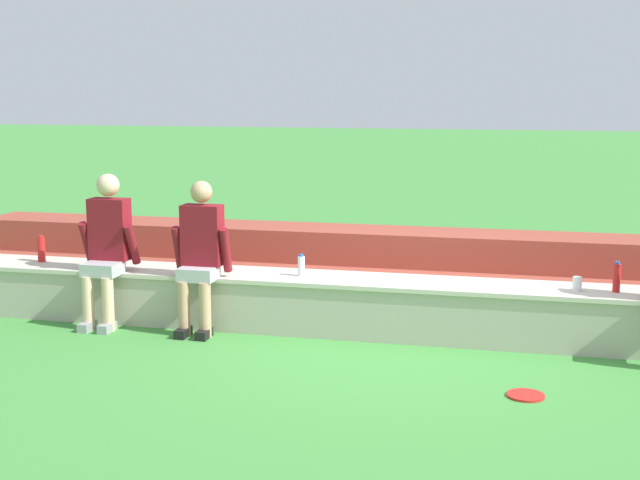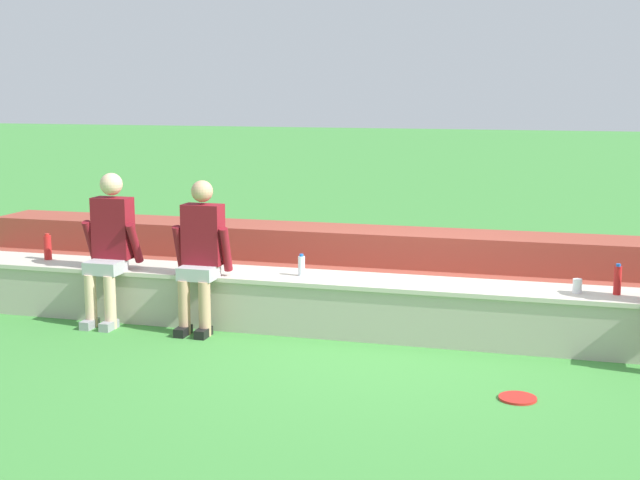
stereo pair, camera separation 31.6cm
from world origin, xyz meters
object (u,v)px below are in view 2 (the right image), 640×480
(person_far_left, at_px, (109,243))
(person_left_of_center, at_px, (201,251))
(frisbee, at_px, (518,398))
(water_bottle_center_gap, at_px, (301,266))
(water_bottle_near_right, at_px, (48,247))
(plastic_cup_left_end, at_px, (577,286))
(water_bottle_mid_right, at_px, (618,280))

(person_far_left, xyz_separation_m, person_left_of_center, (0.96, -0.03, -0.02))
(frisbee, bearing_deg, person_far_left, 163.83)
(person_far_left, bearing_deg, frisbee, -16.17)
(water_bottle_center_gap, xyz_separation_m, water_bottle_near_right, (-2.72, 0.05, 0.03))
(plastic_cup_left_end, distance_m, frisbee, 1.53)
(person_far_left, relative_size, water_bottle_center_gap, 6.99)
(person_left_of_center, height_order, frisbee, person_left_of_center)
(water_bottle_mid_right, bearing_deg, frisbee, -117.36)
(water_bottle_center_gap, bearing_deg, frisbee, -33.88)
(water_bottle_near_right, bearing_deg, water_bottle_mid_right, -0.53)
(person_far_left, relative_size, frisbee, 5.19)
(water_bottle_center_gap, relative_size, water_bottle_near_right, 0.77)
(person_far_left, height_order, plastic_cup_left_end, person_far_left)
(water_bottle_near_right, bearing_deg, frisbee, -16.80)
(water_bottle_mid_right, xyz_separation_m, plastic_cup_left_end, (-0.33, -0.03, -0.06))
(water_bottle_center_gap, height_order, water_bottle_mid_right, water_bottle_mid_right)
(water_bottle_center_gap, bearing_deg, plastic_cup_left_end, -0.66)
(person_left_of_center, height_order, water_bottle_center_gap, person_left_of_center)
(person_left_of_center, xyz_separation_m, water_bottle_center_gap, (0.89, 0.29, -0.14))
(person_far_left, xyz_separation_m, water_bottle_center_gap, (1.84, 0.26, -0.17))
(water_bottle_near_right, relative_size, plastic_cup_left_end, 2.18)
(water_bottle_center_gap, bearing_deg, water_bottle_near_right, 178.86)
(plastic_cup_left_end, bearing_deg, person_left_of_center, -175.52)
(water_bottle_mid_right, bearing_deg, plastic_cup_left_end, -174.40)
(person_left_of_center, distance_m, plastic_cup_left_end, 3.38)
(water_bottle_near_right, bearing_deg, person_far_left, -19.52)
(plastic_cup_left_end, relative_size, frisbee, 0.44)
(water_bottle_near_right, xyz_separation_m, frisbee, (4.80, -1.45, -0.63))
(water_bottle_center_gap, relative_size, plastic_cup_left_end, 1.68)
(person_left_of_center, height_order, plastic_cup_left_end, person_left_of_center)
(person_far_left, relative_size, plastic_cup_left_end, 11.75)
(person_left_of_center, bearing_deg, plastic_cup_left_end, 4.48)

